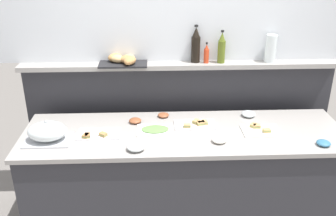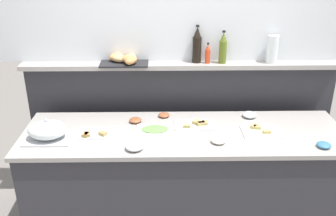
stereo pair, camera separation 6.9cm
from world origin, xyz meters
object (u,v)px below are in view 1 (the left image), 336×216
(condiment_bowl_red, at_px, (163,115))
(wine_bottle_dark, at_px, (196,46))
(condiment_bowl_cream, at_px, (219,140))
(hot_sauce_bottle, at_px, (206,54))
(sandwich_platter_rear, at_px, (196,124))
(glass_bowl_large, at_px, (136,147))
(serving_cloche, at_px, (47,132))
(bread_basket, at_px, (123,60))
(glass_bowl_medium, at_px, (249,114))
(olive_oil_bottle, at_px, (222,48))
(water_carafe, at_px, (271,49))
(condiment_bowl_teal, at_px, (135,121))
(sandwich_platter_side, at_px, (97,134))
(condiment_bowl_dark, at_px, (324,143))
(cold_cuts_platter, at_px, (155,130))
(sandwich_platter_front, at_px, (261,130))

(condiment_bowl_red, xyz_separation_m, wine_bottle_dark, (0.28, 0.23, 0.53))
(condiment_bowl_cream, distance_m, hot_sauce_bottle, 0.80)
(sandwich_platter_rear, relative_size, glass_bowl_large, 2.54)
(hot_sauce_bottle, bearing_deg, condiment_bowl_red, -151.73)
(serving_cloche, relative_size, condiment_bowl_cream, 3.14)
(bread_basket, bearing_deg, glass_bowl_medium, -11.30)
(sandwich_platter_rear, distance_m, olive_oil_bottle, 0.68)
(wine_bottle_dark, xyz_separation_m, water_carafe, (0.63, -0.03, -0.03))
(condiment_bowl_teal, height_order, bread_basket, bread_basket)
(serving_cloche, relative_size, glass_bowl_medium, 2.93)
(condiment_bowl_cream, bearing_deg, olive_oil_bottle, 81.34)
(sandwich_platter_side, height_order, condiment_bowl_dark, same)
(cold_cuts_platter, height_order, olive_oil_bottle, olive_oil_bottle)
(olive_oil_bottle, xyz_separation_m, water_carafe, (0.42, 0.00, -0.01))
(cold_cuts_platter, distance_m, serving_cloche, 0.81)
(sandwich_platter_rear, xyz_separation_m, olive_oil_bottle, (0.24, 0.37, 0.52))
(condiment_bowl_cream, bearing_deg, condiment_bowl_teal, 150.96)
(sandwich_platter_side, xyz_separation_m, cold_cuts_platter, (0.44, 0.05, 0.00))
(water_carafe, bearing_deg, glass_bowl_medium, -131.66)
(bread_basket, bearing_deg, condiment_bowl_dark, -25.85)
(serving_cloche, xyz_separation_m, hot_sauce_bottle, (1.23, 0.57, 0.41))
(sandwich_platter_front, height_order, cold_cuts_platter, sandwich_platter_front)
(condiment_bowl_cream, bearing_deg, serving_cloche, 176.74)
(condiment_bowl_red, distance_m, hot_sauce_bottle, 0.63)
(glass_bowl_large, relative_size, condiment_bowl_red, 1.40)
(glass_bowl_large, bearing_deg, water_carafe, 33.18)
(bread_basket, bearing_deg, condiment_bowl_teal, -71.93)
(glass_bowl_medium, bearing_deg, olive_oil_bottle, 135.25)
(glass_bowl_large, distance_m, condiment_bowl_red, 0.57)
(olive_oil_bottle, relative_size, bread_basket, 0.69)
(condiment_bowl_cream, xyz_separation_m, wine_bottle_dark, (-0.12, 0.67, 0.53))
(cold_cuts_platter, height_order, condiment_bowl_cream, condiment_bowl_cream)
(serving_cloche, bearing_deg, condiment_bowl_red, 23.48)
(condiment_bowl_teal, bearing_deg, hot_sauce_bottle, 26.23)
(condiment_bowl_cream, bearing_deg, sandwich_platter_side, 171.13)
(glass_bowl_medium, bearing_deg, sandwich_platter_side, -166.95)
(condiment_bowl_cream, xyz_separation_m, condiment_bowl_red, (-0.40, 0.45, -0.00))
(glass_bowl_medium, xyz_separation_m, water_carafe, (0.20, 0.22, 0.50))
(glass_bowl_medium, distance_m, water_carafe, 0.58)
(sandwich_platter_rear, xyz_separation_m, sandwich_platter_side, (-0.77, -0.14, -0.00))
(sandwich_platter_rear, xyz_separation_m, cold_cuts_platter, (-0.33, -0.08, -0.00))
(condiment_bowl_red, distance_m, condiment_bowl_teal, 0.25)
(serving_cloche, height_order, condiment_bowl_dark, serving_cloche)
(condiment_bowl_dark, relative_size, wine_bottle_dark, 0.32)
(sandwich_platter_front, relative_size, sandwich_platter_side, 0.91)
(glass_bowl_large, relative_size, condiment_bowl_dark, 1.30)
(sandwich_platter_front, height_order, condiment_bowl_teal, same)
(condiment_bowl_teal, relative_size, bread_basket, 0.25)
(condiment_bowl_red, xyz_separation_m, olive_oil_bottle, (0.50, 0.20, 0.51))
(glass_bowl_large, distance_m, condiment_bowl_dark, 1.36)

